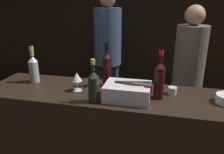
{
  "coord_description": "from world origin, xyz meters",
  "views": [
    {
      "loc": [
        0.36,
        -1.25,
        1.68
      ],
      "look_at": [
        0.0,
        0.3,
        1.13
      ],
      "focal_mm": 35.0,
      "sensor_mm": 36.0,
      "label": 1
    }
  ],
  "objects": [
    {
      "name": "red_wine_bottle_black_foil",
      "position": [
        -0.07,
        0.41,
        1.16
      ],
      "size": [
        0.07,
        0.07,
        0.36
      ],
      "color": "black",
      "rests_on": "bar_counter"
    },
    {
      "name": "ice_bin_with_bottles",
      "position": [
        0.15,
        0.19,
        1.07
      ],
      "size": [
        0.33,
        0.24,
        0.12
      ],
      "color": "silver",
      "rests_on": "bar_counter"
    },
    {
      "name": "bar_counter",
      "position": [
        0.0,
        0.27,
        0.5
      ],
      "size": [
        2.04,
        0.55,
        1.01
      ],
      "color": "black",
      "rests_on": "ground_plane"
    },
    {
      "name": "candle_votive",
      "position": [
        0.46,
        0.36,
        1.03
      ],
      "size": [
        0.07,
        0.07,
        0.05
      ],
      "color": "silver",
      "rests_on": "bar_counter"
    },
    {
      "name": "rose_wine_bottle",
      "position": [
        -0.71,
        0.36,
        1.14
      ],
      "size": [
        0.08,
        0.08,
        0.32
      ],
      "color": "#9EA899",
      "rests_on": "bar_counter"
    },
    {
      "name": "champagne_bottle",
      "position": [
        -0.08,
        0.09,
        1.13
      ],
      "size": [
        0.08,
        0.08,
        0.31
      ],
      "color": "black",
      "rests_on": "bar_counter"
    },
    {
      "name": "red_wine_bottle_tall",
      "position": [
        0.36,
        0.26,
        1.15
      ],
      "size": [
        0.07,
        0.07,
        0.36
      ],
      "color": "black",
      "rests_on": "bar_counter"
    },
    {
      "name": "wine_glass",
      "position": [
        -0.27,
        0.25,
        1.11
      ],
      "size": [
        0.08,
        0.08,
        0.15
      ],
      "color": "silver",
      "rests_on": "bar_counter"
    },
    {
      "name": "person_blond_tee",
      "position": [
        -0.38,
        1.65,
        1.01
      ],
      "size": [
        0.37,
        0.37,
        1.81
      ],
      "rotation": [
        0.0,
        0.0,
        -2.7
      ],
      "color": "black",
      "rests_on": "ground_plane"
    },
    {
      "name": "person_in_hoodie",
      "position": [
        0.67,
        1.24,
        0.92
      ],
      "size": [
        0.34,
        0.34,
        1.65
      ],
      "rotation": [
        0.0,
        0.0,
        1.19
      ],
      "color": "black",
      "rests_on": "ground_plane"
    },
    {
      "name": "wall_back_chalkboard",
      "position": [
        0.0,
        2.5,
        1.4
      ],
      "size": [
        6.4,
        0.06,
        2.8
      ],
      "color": "black",
      "rests_on": "ground_plane"
    }
  ]
}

